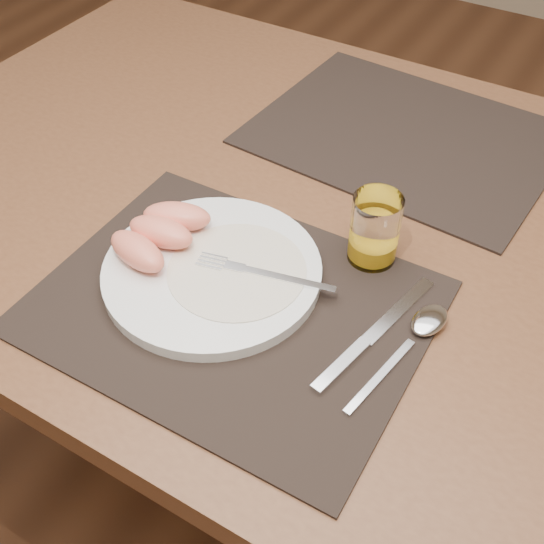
{
  "coord_description": "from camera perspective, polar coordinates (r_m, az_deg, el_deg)",
  "views": [
    {
      "loc": [
        0.31,
        -0.66,
        1.35
      ],
      "look_at": [
        0.01,
        -0.16,
        0.77
      ],
      "focal_mm": 45.0,
      "sensor_mm": 36.0,
      "label": 1
    }
  ],
  "objects": [
    {
      "name": "spoon",
      "position": [
        0.8,
        12.47,
        -4.59
      ],
      "size": [
        0.05,
        0.19,
        0.01
      ],
      "color": "silver",
      "rests_on": "placemat_near"
    },
    {
      "name": "fork",
      "position": [
        0.82,
        -1.58,
        0.06
      ],
      "size": [
        0.17,
        0.05,
        0.0
      ],
      "color": "silver",
      "rests_on": "plate"
    },
    {
      "name": "placemat_far",
      "position": [
        1.11,
        11.05,
        11.14
      ],
      "size": [
        0.47,
        0.38,
        0.0
      ],
      "primitive_type": "cube",
      "rotation": [
        0.0,
        0.0,
        -0.07
      ],
      "color": "black",
      "rests_on": "table"
    },
    {
      "name": "placemat_near",
      "position": [
        0.81,
        -3.37,
        -2.86
      ],
      "size": [
        0.45,
        0.36,
        0.0
      ],
      "primitive_type": "cube",
      "rotation": [
        0.0,
        0.0,
        0.01
      ],
      "color": "black",
      "rests_on": "table"
    },
    {
      "name": "grapefruit_wedges",
      "position": [
        0.86,
        -9.45,
        3.25
      ],
      "size": [
        0.1,
        0.14,
        0.04
      ],
      "color": "#F88465",
      "rests_on": "plate"
    },
    {
      "name": "plate",
      "position": [
        0.84,
        -5.02,
        0.07
      ],
      "size": [
        0.27,
        0.27,
        0.02
      ],
      "primitive_type": "cylinder",
      "color": "white",
      "rests_on": "placemat_near"
    },
    {
      "name": "plate_dressing",
      "position": [
        0.83,
        -2.96,
        0.16
      ],
      "size": [
        0.17,
        0.17,
        0.0
      ],
      "color": "white",
      "rests_on": "plate"
    },
    {
      "name": "juice_glass",
      "position": [
        0.85,
        8.55,
        3.34
      ],
      "size": [
        0.06,
        0.06,
        0.09
      ],
      "color": "white",
      "rests_on": "placemat_near"
    },
    {
      "name": "knife",
      "position": [
        0.78,
        7.86,
        -5.78
      ],
      "size": [
        0.06,
        0.22,
        0.01
      ],
      "color": "silver",
      "rests_on": "placemat_near"
    },
    {
      "name": "ground",
      "position": [
        1.54,
        2.92,
        -16.73
      ],
      "size": [
        5.0,
        5.0,
        0.0
      ],
      "primitive_type": "plane",
      "color": "#55321D",
      "rests_on": "ground"
    },
    {
      "name": "table",
      "position": [
        1.0,
        4.29,
        1.63
      ],
      "size": [
        1.4,
        0.9,
        0.75
      ],
      "color": "brown",
      "rests_on": "ground"
    }
  ]
}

